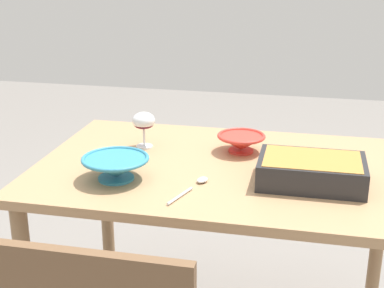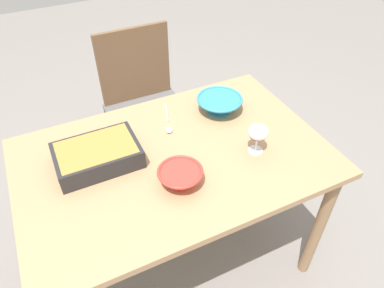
# 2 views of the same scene
# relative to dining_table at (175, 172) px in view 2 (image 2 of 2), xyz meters

# --- Properties ---
(ground_plane) EXTENTS (8.00, 8.00, 0.00)m
(ground_plane) POSITION_rel_dining_table_xyz_m (0.00, 0.00, -0.66)
(ground_plane) COLOR gray
(dining_table) EXTENTS (1.24, 0.81, 0.76)m
(dining_table) POSITION_rel_dining_table_xyz_m (0.00, 0.00, 0.00)
(dining_table) COLOR tan
(dining_table) RESTS_ON ground_plane
(chair) EXTENTS (0.46, 0.42, 0.92)m
(chair) POSITION_rel_dining_table_xyz_m (0.13, 0.77, -0.15)
(chair) COLOR #595959
(chair) RESTS_ON ground_plane
(wine_glass) EXTENTS (0.08, 0.08, 0.13)m
(wine_glass) POSITION_rel_dining_table_xyz_m (0.31, -0.12, 0.19)
(wine_glass) COLOR white
(wine_glass) RESTS_ON dining_table
(casserole_dish) EXTENTS (0.32, 0.21, 0.08)m
(casserole_dish) POSITION_rel_dining_table_xyz_m (-0.28, 0.09, 0.14)
(casserole_dish) COLOR #262628
(casserole_dish) RESTS_ON dining_table
(mixing_bowl) EXTENTS (0.17, 0.17, 0.07)m
(mixing_bowl) POSITION_rel_dining_table_xyz_m (-0.04, -0.15, 0.13)
(mixing_bowl) COLOR red
(mixing_bowl) RESTS_ON dining_table
(small_bowl) EXTENTS (0.21, 0.21, 0.07)m
(small_bowl) POSITION_rel_dining_table_xyz_m (0.31, 0.19, 0.14)
(small_bowl) COLOR teal
(small_bowl) RESTS_ON dining_table
(serving_spoon) EXTENTS (0.09, 0.21, 0.01)m
(serving_spoon) POSITION_rel_dining_table_xyz_m (0.06, 0.19, 0.10)
(serving_spoon) COLOR silver
(serving_spoon) RESTS_ON dining_table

